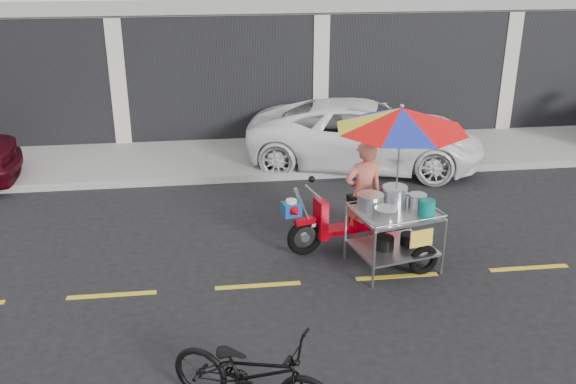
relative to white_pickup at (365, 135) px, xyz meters
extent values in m
plane|color=black|center=(-0.65, -4.70, -0.67)|extent=(90.00, 90.00, 0.00)
cube|color=gray|center=(-0.65, 0.80, -0.60)|extent=(45.00, 3.00, 0.15)
cube|color=black|center=(-0.65, 1.77, 0.78)|extent=(35.28, 0.06, 2.90)
cube|color=gray|center=(-0.65, 1.75, 2.43)|extent=(36.00, 0.12, 0.30)
cube|color=gold|center=(-0.65, -4.70, -0.67)|extent=(42.00, 0.10, 0.01)
imported|color=white|center=(0.00, 0.00, 0.00)|extent=(5.26, 3.47, 1.34)
imported|color=black|center=(-2.91, -7.20, -0.20)|extent=(1.88, 1.42, 0.94)
torus|color=black|center=(-1.85, -3.84, -0.39)|extent=(0.59, 0.24, 0.58)
torus|color=black|center=(-0.38, -3.49, -0.39)|extent=(0.59, 0.24, 0.58)
cylinder|color=#9EA0A5|center=(-1.85, -3.84, -0.39)|extent=(0.15, 0.09, 0.14)
cylinder|color=#9EA0A5|center=(-0.38, -3.49, -0.39)|extent=(0.15, 0.09, 0.14)
cube|color=#A8000C|center=(-1.85, -3.84, -0.12)|extent=(0.34, 0.19, 0.08)
cylinder|color=#9EA0A5|center=(-1.85, -3.84, 0.04)|extent=(0.37, 0.13, 0.82)
cube|color=#A8000C|center=(-1.61, -3.78, -0.12)|extent=(0.20, 0.36, 0.61)
cube|color=#A8000C|center=(-1.16, -3.68, -0.35)|extent=(0.85, 0.46, 0.08)
cube|color=#A8000C|center=(-0.72, -3.57, -0.12)|extent=(0.80, 0.43, 0.40)
cube|color=black|center=(-0.82, -3.59, 0.12)|extent=(0.70, 0.39, 0.10)
cylinder|color=#9EA0A5|center=(-1.74, -3.81, 0.34)|extent=(0.16, 0.55, 0.04)
sphere|color=black|center=(-1.72, -3.60, 0.46)|extent=(0.10, 0.10, 0.10)
cylinder|color=white|center=(-1.74, -3.81, -0.19)|extent=(0.15, 0.15, 0.05)
cube|color=navy|center=(-2.07, -3.89, 0.12)|extent=(0.31, 0.28, 0.20)
cylinder|color=white|center=(-2.07, -3.89, 0.24)|extent=(0.19, 0.19, 0.05)
cone|color=#A8000C|center=(-2.03, -4.06, 0.14)|extent=(0.23, 0.26, 0.18)
torus|color=black|center=(-0.26, -4.66, -0.45)|extent=(0.48, 0.21, 0.47)
cylinder|color=#9EA0A5|center=(-1.07, -4.95, -0.24)|extent=(0.04, 0.04, 0.86)
cylinder|color=#9EA0A5|center=(-1.28, -4.07, -0.24)|extent=(0.04, 0.04, 0.86)
cylinder|color=#9EA0A5|center=(0.01, -4.70, -0.24)|extent=(0.04, 0.04, 0.86)
cylinder|color=#9EA0A5|center=(-0.20, -3.81, -0.24)|extent=(0.04, 0.04, 0.86)
cube|color=#9EA0A5|center=(-0.63, -4.38, -0.37)|extent=(1.29, 1.14, 0.03)
cube|color=#9EA0A5|center=(-0.63, -4.38, 0.19)|extent=(1.29, 1.14, 0.04)
cylinder|color=#9EA0A5|center=(-0.53, -4.83, 0.25)|extent=(1.09, 0.28, 0.02)
cylinder|color=#9EA0A5|center=(-0.74, -3.94, 0.25)|extent=(1.09, 0.28, 0.02)
cylinder|color=#9EA0A5|center=(-1.18, -4.51, 0.25)|extent=(0.23, 0.89, 0.02)
cylinder|color=#9EA0A5|center=(-0.09, -4.25, 0.25)|extent=(0.23, 0.89, 0.02)
cylinder|color=#9EA0A5|center=(-0.74, -3.94, -0.37)|extent=(0.21, 0.75, 0.04)
cylinder|color=#9EA0A5|center=(-0.74, -3.94, 0.14)|extent=(0.21, 0.75, 0.04)
cube|color=yellow|center=(-0.37, -4.82, -0.01)|extent=(0.35, 0.10, 0.25)
cylinder|color=#B7B7BC|center=(-0.98, -4.26, 0.32)|extent=(0.46, 0.46, 0.21)
cylinder|color=#B7B7BC|center=(-0.59, -4.14, 0.34)|extent=(0.43, 0.43, 0.27)
cylinder|color=#B7B7BC|center=(-0.27, -4.25, 0.30)|extent=(0.31, 0.31, 0.17)
cylinder|color=#B7B7BC|center=(-0.84, -4.62, 0.28)|extent=(0.40, 0.40, 0.15)
cylinder|color=#077666|center=(-0.23, -4.55, 0.32)|extent=(0.27, 0.27, 0.22)
cylinder|color=black|center=(-0.78, -4.42, -0.26)|extent=(0.34, 0.34, 0.18)
cylinder|color=black|center=(-0.39, -4.32, -0.27)|extent=(0.29, 0.29, 0.16)
cylinder|color=#9EA0A5|center=(-0.61, -4.27, 0.95)|extent=(0.03, 0.03, 1.52)
sphere|color=#9EA0A5|center=(-0.61, -4.27, 1.73)|extent=(0.06, 0.06, 0.06)
imported|color=#D16654|center=(-0.92, -3.62, 0.19)|extent=(0.70, 0.54, 1.72)
camera|label=1|loc=(-3.22, -12.50, 3.93)|focal=40.00mm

